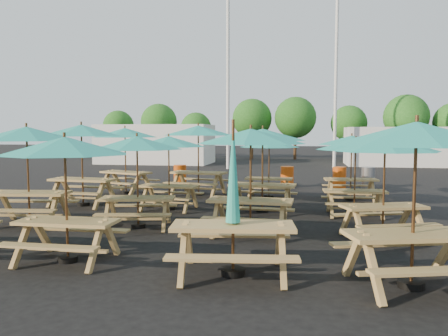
% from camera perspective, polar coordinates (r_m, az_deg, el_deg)
% --- Properties ---
extents(ground, '(120.00, 120.00, 0.00)m').
position_cam_1_polar(ground, '(12.85, -1.19, -5.44)').
color(ground, black).
rests_on(ground, ground).
extents(picnic_unit_1, '(2.75, 2.75, 2.42)m').
position_cam_1_polar(picnic_unit_1, '(11.58, -24.37, 3.58)').
color(picnic_unit_1, '#A58049').
rests_on(picnic_unit_1, ground).
extents(picnic_unit_2, '(2.68, 2.68, 2.51)m').
position_cam_1_polar(picnic_unit_2, '(14.01, -18.13, 4.22)').
color(picnic_unit_2, '#A58049').
rests_on(picnic_unit_2, ground).
extents(picnic_unit_3, '(3.14, 3.14, 2.44)m').
position_cam_1_polar(picnic_unit_3, '(16.37, -12.80, 4.14)').
color(picnic_unit_3, '#A58049').
rests_on(picnic_unit_3, ground).
extents(picnic_unit_4, '(2.25, 2.25, 2.20)m').
position_cam_1_polar(picnic_unit_4, '(7.97, -20.08, 2.03)').
color(picnic_unit_4, '#A58049').
rests_on(picnic_unit_4, ground).
extents(picnic_unit_5, '(2.58, 2.58, 2.19)m').
position_cam_1_polar(picnic_unit_5, '(10.42, -11.30, 2.72)').
color(picnic_unit_5, '#A58049').
rests_on(picnic_unit_5, ground).
extents(picnic_unit_6, '(2.32, 2.32, 2.17)m').
position_cam_1_polar(picnic_unit_6, '(12.72, -7.24, 3.03)').
color(picnic_unit_6, '#A58049').
rests_on(picnic_unit_6, ground).
extents(picnic_unit_7, '(2.94, 2.94, 2.52)m').
position_cam_1_polar(picnic_unit_7, '(15.62, -3.38, 4.50)').
color(picnic_unit_7, '#A58049').
rests_on(picnic_unit_7, ground).
extents(picnic_unit_8, '(2.13, 1.92, 2.46)m').
position_cam_1_polar(picnic_unit_8, '(6.87, 1.19, -5.80)').
color(picnic_unit_8, '#A58049').
rests_on(picnic_unit_8, ground).
extents(picnic_unit_9, '(2.49, 2.49, 2.36)m').
position_cam_1_polar(picnic_unit_9, '(9.53, 3.52, 3.53)').
color(picnic_unit_9, '#A58049').
rests_on(picnic_unit_9, ground).
extents(picnic_unit_10, '(2.57, 2.57, 2.38)m').
position_cam_1_polar(picnic_unit_10, '(12.35, 5.07, 3.86)').
color(picnic_unit_10, '#A58049').
rests_on(picnic_unit_10, ground).
extents(picnic_unit_11, '(2.13, 2.13, 2.05)m').
position_cam_1_polar(picnic_unit_11, '(15.09, 5.92, 2.91)').
color(picnic_unit_11, '#A58049').
rests_on(picnic_unit_11, ground).
extents(picnic_unit_12, '(3.05, 3.05, 2.44)m').
position_cam_1_polar(picnic_unit_12, '(6.77, 23.81, 3.21)').
color(picnic_unit_12, '#A58049').
rests_on(picnic_unit_12, ground).
extents(picnic_unit_13, '(2.81, 2.81, 2.19)m').
position_cam_1_polar(picnic_unit_13, '(9.65, 20.29, 2.38)').
color(picnic_unit_13, '#A58049').
rests_on(picnic_unit_13, ground).
extents(picnic_unit_14, '(2.21, 2.21, 2.10)m').
position_cam_1_polar(picnic_unit_14, '(12.21, 16.82, 2.53)').
color(picnic_unit_14, '#A58049').
rests_on(picnic_unit_14, ground).
extents(picnic_unit_15, '(2.34, 2.34, 2.17)m').
position_cam_1_polar(picnic_unit_15, '(14.98, 16.33, 3.14)').
color(picnic_unit_15, '#A58049').
rests_on(picnic_unit_15, ground).
extents(waste_bin_0, '(0.54, 0.54, 0.86)m').
position_cam_1_polar(waste_bin_0, '(18.77, -5.77, -0.92)').
color(waste_bin_0, '#C7480B').
rests_on(waste_bin_0, ground).
extents(waste_bin_1, '(0.54, 0.54, 0.86)m').
position_cam_1_polar(waste_bin_1, '(18.09, 8.25, -1.15)').
color(waste_bin_1, '#C7480B').
rests_on(waste_bin_1, ground).
extents(waste_bin_2, '(0.54, 0.54, 0.86)m').
position_cam_1_polar(waste_bin_2, '(18.27, 14.83, -1.21)').
color(waste_bin_2, '#C7480B').
rests_on(waste_bin_2, ground).
extents(waste_bin_3, '(0.54, 0.54, 0.86)m').
position_cam_1_polar(waste_bin_3, '(18.55, 18.29, -1.20)').
color(waste_bin_3, gray).
rests_on(waste_bin_3, ground).
extents(mast_0, '(0.20, 0.20, 12.00)m').
position_cam_1_polar(mast_0, '(27.04, 0.53, 12.65)').
color(mast_0, silver).
rests_on(mast_0, ground).
extents(mast_1, '(0.20, 0.20, 12.00)m').
position_cam_1_polar(mast_1, '(28.71, 14.42, 12.04)').
color(mast_1, silver).
rests_on(mast_1, ground).
extents(event_tent_0, '(8.00, 4.00, 2.80)m').
position_cam_1_polar(event_tent_0, '(32.17, -8.87, 3.11)').
color(event_tent_0, silver).
rests_on(event_tent_0, ground).
extents(event_tent_1, '(7.00, 4.00, 2.60)m').
position_cam_1_polar(event_tent_1, '(32.08, 21.90, 2.65)').
color(event_tent_1, silver).
rests_on(event_tent_1, ground).
extents(tree_0, '(2.80, 2.80, 4.24)m').
position_cam_1_polar(tree_0, '(41.13, -13.63, 5.37)').
color(tree_0, '#382314').
rests_on(tree_0, ground).
extents(tree_1, '(3.11, 3.11, 4.72)m').
position_cam_1_polar(tree_1, '(38.32, -8.49, 5.98)').
color(tree_1, '#382314').
rests_on(tree_1, ground).
extents(tree_2, '(2.59, 2.59, 3.93)m').
position_cam_1_polar(tree_2, '(37.13, -3.67, 5.26)').
color(tree_2, '#382314').
rests_on(tree_2, ground).
extents(tree_3, '(3.36, 3.36, 5.09)m').
position_cam_1_polar(tree_3, '(37.37, 3.68, 6.45)').
color(tree_3, '#382314').
rests_on(tree_3, ground).
extents(tree_4, '(3.41, 3.41, 5.17)m').
position_cam_1_polar(tree_4, '(36.68, 9.31, 6.51)').
color(tree_4, '#382314').
rests_on(tree_4, ground).
extents(tree_5, '(2.94, 2.94, 4.45)m').
position_cam_1_polar(tree_5, '(37.26, 16.00, 5.62)').
color(tree_5, '#382314').
rests_on(tree_5, ground).
extents(tree_6, '(3.38, 3.38, 5.13)m').
position_cam_1_polar(tree_6, '(36.15, 22.68, 6.19)').
color(tree_6, '#382314').
rests_on(tree_6, ground).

